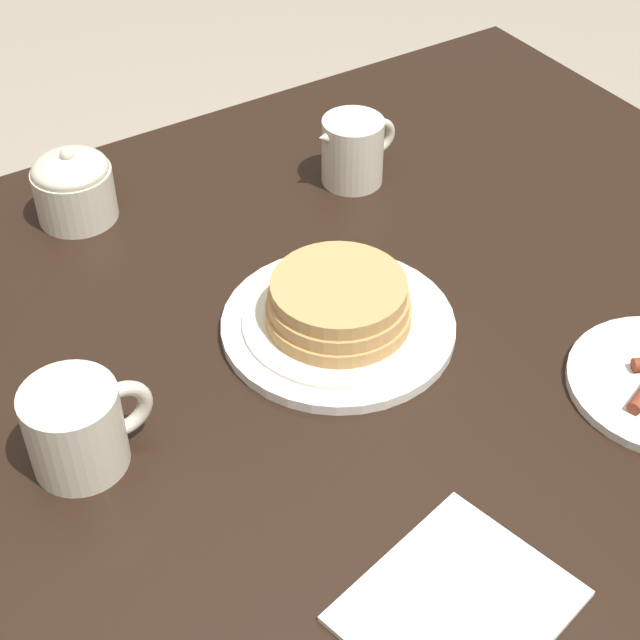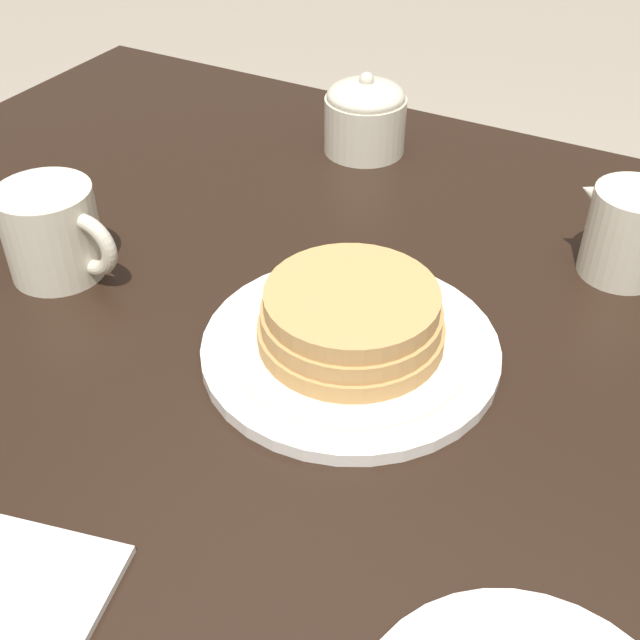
% 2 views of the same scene
% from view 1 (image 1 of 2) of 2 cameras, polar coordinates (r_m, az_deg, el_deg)
% --- Properties ---
extents(dining_table, '(1.25, 0.93, 0.77)m').
position_cam_1_polar(dining_table, '(1.12, 0.09, -5.37)').
color(dining_table, black).
rests_on(dining_table, ground_plane).
extents(pancake_plate, '(0.25, 0.25, 0.06)m').
position_cam_1_polar(pancake_plate, '(1.02, 1.07, 0.46)').
color(pancake_plate, white).
rests_on(pancake_plate, dining_table).
extents(coffee_mug, '(0.12, 0.09, 0.09)m').
position_cam_1_polar(coffee_mug, '(0.90, -13.89, -6.03)').
color(coffee_mug, beige).
rests_on(coffee_mug, dining_table).
extents(creamer_pitcher, '(0.12, 0.08, 0.09)m').
position_cam_1_polar(creamer_pitcher, '(1.23, 1.89, 9.88)').
color(creamer_pitcher, beige).
rests_on(creamer_pitcher, dining_table).
extents(sugar_bowl, '(0.10, 0.10, 0.10)m').
position_cam_1_polar(sugar_bowl, '(1.20, -14.16, 7.57)').
color(sugar_bowl, beige).
rests_on(sugar_bowl, dining_table).
extents(napkin, '(0.20, 0.18, 0.01)m').
position_cam_1_polar(napkin, '(0.82, 8.01, -16.15)').
color(napkin, silver).
rests_on(napkin, dining_table).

